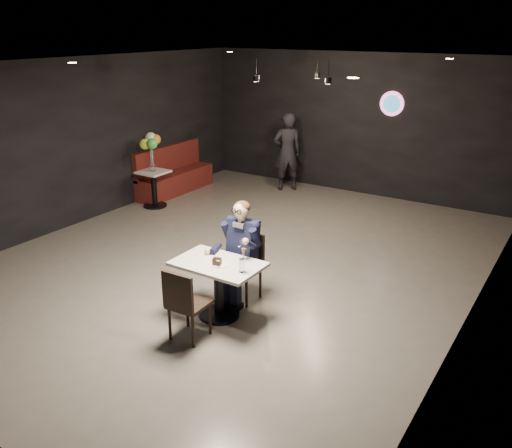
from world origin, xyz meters
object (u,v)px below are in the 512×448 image
Objects in this scene: main_table at (219,290)px; chair_near at (189,302)px; chair_far at (243,268)px; sundae_glass at (242,265)px; balloon_vase at (153,167)px; side_table at (154,191)px; passerby at (287,152)px; booth_bench at (175,170)px; seated_man at (243,250)px.

main_table is 1.20× the size of chair_near.
sundae_glass is (0.40, -0.61, 0.37)m from chair_far.
chair_near reaches higher than balloon_vase.
main_table is at bearing 88.03° from chair_near.
chair_near is 1.35× the size of side_table.
chair_near is at bearing -90.00° from main_table.
main_table is 0.61m from sundae_glass.
sundae_glass is at bearing -35.49° from side_table.
chair_far is 5.51× the size of sundae_glass.
main_table is at bearing 68.54° from passerby.
sundae_glass is at bearing -41.66° from booth_bench.
seated_man is 8.63× the size of sundae_glass.
sundae_glass reaches higher than side_table.
chair_near is (-0.00, -1.13, 0.00)m from chair_far.
booth_bench is at bearing 130.14° from chair_near.
main_table is at bearing 171.58° from sundae_glass.
seated_man reaches higher than booth_bench.
main_table is 4.74m from side_table.
balloon_vase is 3.03m from passerby.
chair_near is at bearing -127.30° from sundae_glass.
balloon_vase is at bearing 144.51° from sundae_glass.
main_table is at bearing -37.71° from balloon_vase.
passerby reaches higher than main_table.
main_table is 0.59m from chair_near.
sundae_glass is at bearing -56.79° from seated_man.
seated_man is 0.74m from sundae_glass.
main_table is 0.54× the size of booth_bench.
sundae_glass reaches higher than balloon_vase.
seated_man reaches higher than chair_far.
chair_far is 1.13m from chair_near.
booth_bench is at bearing 140.41° from chair_far.
main_table is 1.20× the size of chair_far.
chair_near is at bearing -90.00° from seated_man.
balloon_vase reaches higher than side_table.
chair_far is (0.00, 0.55, 0.09)m from main_table.
passerby reaches higher than side_table.
booth_bench is 1.06m from side_table.
chair_far is 0.82m from sundae_glass.
passerby is (1.67, 2.53, 0.03)m from balloon_vase.
chair_near is 5.71× the size of balloon_vase.
chair_far is at bearing 88.03° from chair_near.
chair_far and chair_near have the same top height.
seated_man is 8.94× the size of balloon_vase.
seated_man is 0.70× the size of booth_bench.
passerby is (1.67, 2.53, 0.53)m from side_table.
chair_far is at bearing 70.66° from passerby.
booth_bench is at bearing 140.41° from seated_man.
sundae_glass is 6.03m from passerby.
side_table is (-4.15, 2.96, -0.49)m from sundae_glass.
booth_bench is 1.09m from balloon_vase.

